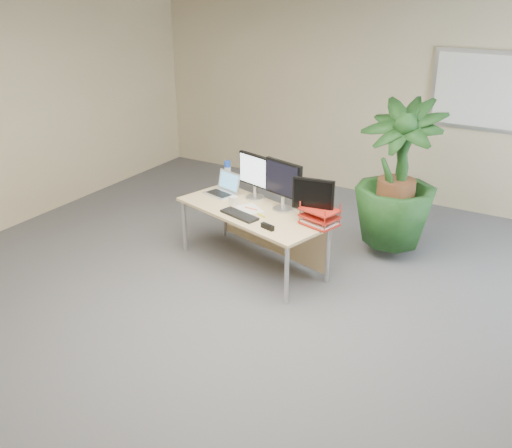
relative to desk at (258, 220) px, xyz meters
The scene contains 17 objects.
floor 1.52m from the desk, 72.65° to the right, with size 8.00×8.00×0.00m, color #4D4C51.
back_wall 2.80m from the desk, 80.78° to the left, with size 7.00×0.04×2.70m, color tan.
whiteboard 3.24m from the desk, 57.94° to the left, with size 1.30×0.04×0.95m.
desk is the anchor object (origin of this frame).
floor_plant 1.49m from the desk, 39.12° to the left, with size 0.84×0.84×1.50m, color #143715.
monitor_left 0.49m from the desk, 127.82° to the left, with size 0.43×0.20×0.49m.
monitor_right 0.49m from the desk, 18.27° to the left, with size 0.46×0.21×0.52m.
monitor_dark 0.75m from the desk, ahead, with size 0.40×0.18×0.45m.
laptop 0.60m from the desk, 162.12° to the left, with size 0.38×0.36×0.23m.
keyboard 0.31m from the desk, 101.60° to the right, with size 0.43×0.14×0.02m, color black.
coffee_mug 0.32m from the desk, 167.75° to the right, with size 0.12×0.08×0.09m.
spiral_notebook 0.17m from the desk, 119.24° to the right, with size 0.28×0.21×0.01m, color silver.
orange_pen 0.17m from the desk, 113.57° to the right, with size 0.01×0.01×0.15m, color #FB531B.
yellow_highlighter 0.25m from the desk, 52.10° to the right, with size 0.02×0.02×0.12m, color yellow.
water_bottle 0.76m from the desk, 148.95° to the left, with size 0.08×0.08×0.30m.
letter_tray 0.75m from the desk, ahead, with size 0.39×0.33×0.16m.
stapler 0.55m from the desk, 50.31° to the right, with size 0.15×0.04×0.05m, color black.
Camera 1 is at (2.29, -3.31, 2.84)m, focal length 40.00 mm.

